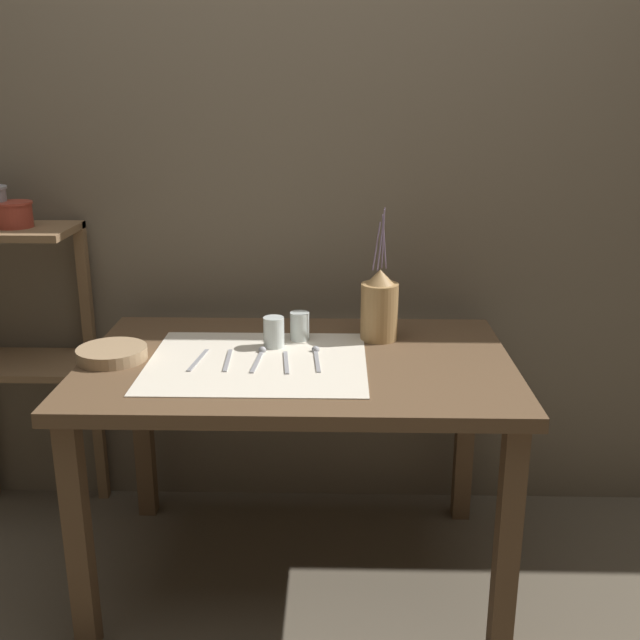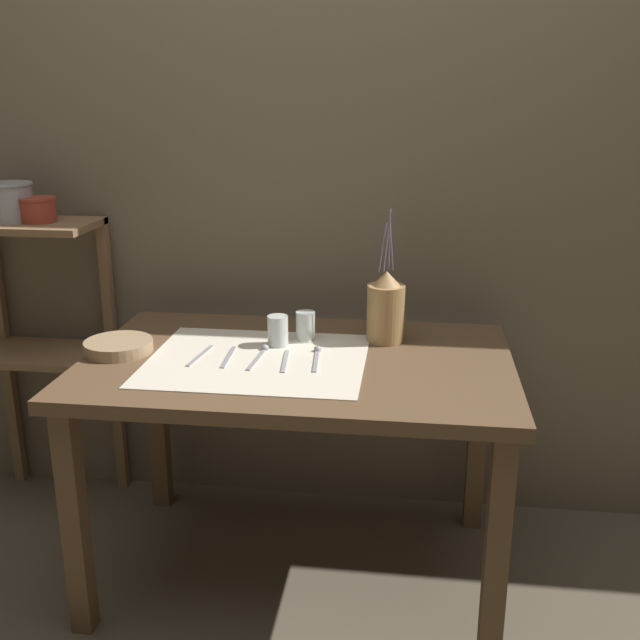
{
  "view_description": "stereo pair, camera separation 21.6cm",
  "coord_description": "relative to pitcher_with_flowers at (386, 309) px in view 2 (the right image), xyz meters",
  "views": [
    {
      "loc": [
        0.12,
        -2.06,
        1.49
      ],
      "look_at": [
        0.07,
        0.0,
        0.85
      ],
      "focal_mm": 42.0,
      "sensor_mm": 36.0,
      "label": 1
    },
    {
      "loc": [
        0.33,
        -2.05,
        1.49
      ],
      "look_at": [
        0.07,
        0.0,
        0.85
      ],
      "focal_mm": 42.0,
      "sensor_mm": 36.0,
      "label": 2
    }
  ],
  "objects": [
    {
      "name": "wooden_bowl",
      "position": [
        -0.79,
        -0.21,
        -0.09
      ],
      "size": [
        0.2,
        0.2,
        0.04
      ],
      "color": "#9E7F5B",
      "rests_on": "wooden_table"
    },
    {
      "name": "glass_tumbler_near",
      "position": [
        -0.33,
        -0.09,
        -0.06
      ],
      "size": [
        0.06,
        0.06,
        0.09
      ],
      "color": "silver",
      "rests_on": "wooden_table"
    },
    {
      "name": "metal_pot_small",
      "position": [
        -1.18,
        0.14,
        0.27
      ],
      "size": [
        0.13,
        0.13,
        0.08
      ],
      "color": "#9E3828",
      "rests_on": "wooden_shelf_unit"
    },
    {
      "name": "spoon_inner",
      "position": [
        -0.19,
        -0.16,
        -0.1
      ],
      "size": [
        0.03,
        0.19,
        0.02
      ],
      "color": "#939399",
      "rests_on": "wooden_table"
    },
    {
      "name": "wooden_table",
      "position": [
        -0.25,
        -0.19,
        -0.2
      ],
      "size": [
        1.26,
        0.81,
        0.73
      ],
      "color": "brown",
      "rests_on": "ground_plane"
    },
    {
      "name": "metal_pot_large",
      "position": [
        -1.28,
        0.14,
        0.29
      ],
      "size": [
        0.17,
        0.17,
        0.13
      ],
      "color": "#939399",
      "rests_on": "wooden_shelf_unit"
    },
    {
      "name": "pitcher_with_flowers",
      "position": [
        0.0,
        0.0,
        0.0
      ],
      "size": [
        0.12,
        0.12,
        0.42
      ],
      "color": "#A87F4C",
      "rests_on": "wooden_table"
    },
    {
      "name": "ground_plane",
      "position": [
        -0.25,
        -0.19,
        -0.84
      ],
      "size": [
        12.0,
        12.0,
        0.0
      ],
      "primitive_type": "plane",
      "color": "brown"
    },
    {
      "name": "wooden_shelf_unit",
      "position": [
        -1.23,
        0.17,
        -0.11
      ],
      "size": [
        0.46,
        0.28,
        1.06
      ],
      "color": "brown",
      "rests_on": "ground_plane"
    },
    {
      "name": "fork_outer",
      "position": [
        -0.28,
        -0.23,
        -0.1
      ],
      "size": [
        0.03,
        0.18,
        0.0
      ],
      "color": "#939399",
      "rests_on": "wooden_table"
    },
    {
      "name": "linen_cloth",
      "position": [
        -0.36,
        -0.22,
        -0.1
      ],
      "size": [
        0.63,
        0.53,
        0.0
      ],
      "color": "beige",
      "rests_on": "wooden_table"
    },
    {
      "name": "glass_tumbler_far",
      "position": [
        -0.25,
        -0.02,
        -0.06
      ],
      "size": [
        0.06,
        0.06,
        0.09
      ],
      "color": "silver",
      "rests_on": "wooden_table"
    },
    {
      "name": "fork_inner",
      "position": [
        -0.45,
        -0.22,
        -0.1
      ],
      "size": [
        0.02,
        0.18,
        0.0
      ],
      "color": "#939399",
      "rests_on": "wooden_table"
    },
    {
      "name": "stone_wall_back",
      "position": [
        -0.25,
        0.33,
        0.36
      ],
      "size": [
        7.0,
        0.06,
        2.4
      ],
      "color": "#6B5E4C",
      "rests_on": "ground_plane"
    },
    {
      "name": "knife_center",
      "position": [
        -0.54,
        -0.22,
        -0.1
      ],
      "size": [
        0.03,
        0.18,
        0.0
      ],
      "color": "#939399",
      "rests_on": "wooden_table"
    },
    {
      "name": "spoon_outer",
      "position": [
        -0.36,
        -0.17,
        -0.1
      ],
      "size": [
        0.03,
        0.19,
        0.02
      ],
      "color": "#939399",
      "rests_on": "wooden_table"
    }
  ]
}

